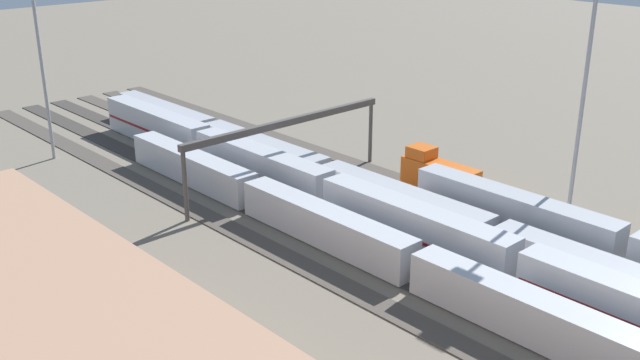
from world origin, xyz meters
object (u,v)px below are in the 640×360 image
object	(u,v)px
train_on_track_0	(438,175)
signal_gantry	(287,129)
train_on_track_4	(416,266)
light_mast_1	(36,26)
train_on_track_2	(325,176)
light_mast_0	(588,63)
train_on_track_1	(626,254)
train_on_track_3	(329,196)

from	to	relation	value
train_on_track_0	signal_gantry	world-z (taller)	signal_gantry
train_on_track_4	light_mast_1	bearing A→B (deg)	8.72
train_on_track_0	train_on_track_4	bearing A→B (deg)	123.82
train_on_track_0	signal_gantry	size ratio (longest dim) A/B	0.33
light_mast_1	signal_gantry	distance (m)	36.14
train_on_track_2	light_mast_1	bearing A→B (deg)	28.54
train_on_track_4	light_mast_0	distance (m)	28.43
train_on_track_1	signal_gantry	distance (m)	40.10
train_on_track_2	train_on_track_3	size ratio (longest dim) A/B	1.00
train_on_track_2	train_on_track_4	bearing A→B (deg)	156.20
train_on_track_4	train_on_track_0	bearing A→B (deg)	-56.18
train_on_track_1	signal_gantry	bearing A→B (deg)	10.86
train_on_track_3	signal_gantry	size ratio (longest dim) A/B	3.19
train_on_track_0	light_mast_1	size ratio (longest dim) A/B	0.35
signal_gantry	train_on_track_4	bearing A→B (deg)	164.31
train_on_track_2	light_mast_0	xyz separation A→B (m)	(-24.51, -13.72, 15.58)
train_on_track_3	light_mast_1	bearing A→B (deg)	18.77
train_on_track_1	train_on_track_3	xyz separation A→B (m)	(29.07, 10.00, -0.02)
train_on_track_4	signal_gantry	world-z (taller)	signal_gantry
train_on_track_2	train_on_track_0	size ratio (longest dim) A/B	9.56
train_on_track_0	light_mast_0	xyz separation A→B (m)	(-15.24, -3.72, 15.43)
train_on_track_3	light_mast_1	world-z (taller)	light_mast_1
signal_gantry	light_mast_0	bearing A→B (deg)	-150.39
train_on_track_3	light_mast_0	distance (m)	30.30
train_on_track_0	light_mast_0	distance (m)	22.00
train_on_track_2	train_on_track_3	bearing A→B (deg)	140.15
train_on_track_0	signal_gantry	bearing A→B (deg)	43.23
train_on_track_2	signal_gantry	world-z (taller)	signal_gantry
train_on_track_1	train_on_track_0	world-z (taller)	same
train_on_track_1	train_on_track_2	distance (m)	35.42
train_on_track_4	light_mast_0	xyz separation A→B (m)	(-1.84, -23.72, 15.57)
train_on_track_2	light_mast_0	bearing A→B (deg)	-150.77
train_on_track_4	signal_gantry	size ratio (longest dim) A/B	3.19
train_on_track_4	light_mast_1	size ratio (longest dim) A/B	3.34
train_on_track_0	light_mast_1	bearing A→B (deg)	33.30
train_on_track_2	light_mast_0	size ratio (longest dim) A/B	3.45
light_mast_0	light_mast_1	world-z (taller)	light_mast_1
train_on_track_3	light_mast_1	distance (m)	45.51
train_on_track_1	light_mast_0	size ratio (longest dim) A/B	1.71
train_on_track_1	light_mast_1	size ratio (longest dim) A/B	1.65
train_on_track_3	train_on_track_0	distance (m)	15.36
train_on_track_2	signal_gantry	size ratio (longest dim) A/B	3.19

